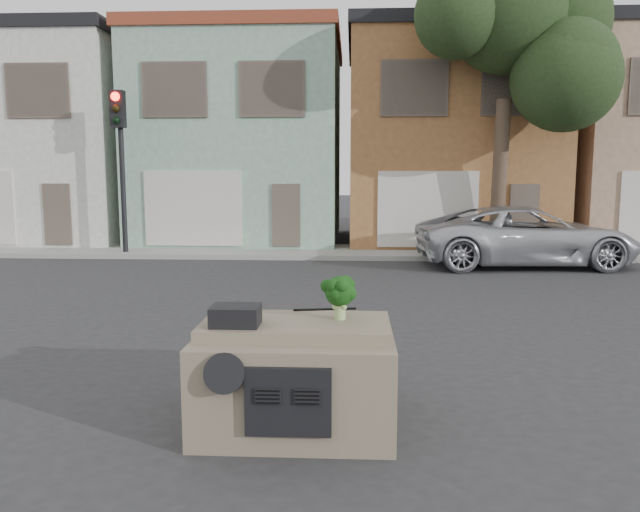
{
  "coord_description": "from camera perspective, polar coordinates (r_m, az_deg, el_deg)",
  "views": [
    {
      "loc": [
        0.58,
        -9.38,
        2.65
      ],
      "look_at": [
        0.06,
        0.5,
        1.3
      ],
      "focal_mm": 35.0,
      "sensor_mm": 36.0,
      "label": 1
    }
  ],
  "objects": [
    {
      "name": "broccoli",
      "position": [
        6.47,
        1.83,
        -3.79
      ],
      "size": [
        0.39,
        0.39,
        0.47
      ],
      "primitive_type": "cube",
      "rotation": [
        0.0,
        0.0,
        3.17
      ],
      "color": "#0F330D",
      "rests_on": "car_dashboard"
    },
    {
      "name": "silver_pickup",
      "position": [
        18.49,
        18.24,
        -0.86
      ],
      "size": [
        6.22,
        3.16,
        1.68
      ],
      "primitive_type": "imported",
      "rotation": [
        0.0,
        0.0,
        1.63
      ],
      "color": "silver",
      "rests_on": "ground"
    },
    {
      "name": "townhouse_white",
      "position": [
        26.56,
        -23.21,
        9.58
      ],
      "size": [
        7.2,
        8.2,
        7.55
      ],
      "primitive_type": "cube",
      "color": "silver",
      "rests_on": "ground"
    },
    {
      "name": "townhouse_mint",
      "position": [
        24.25,
        -6.81,
        10.38
      ],
      "size": [
        7.2,
        8.2,
        7.55
      ],
      "primitive_type": "cube",
      "color": "#8CB19B",
      "rests_on": "ground"
    },
    {
      "name": "traffic_signal",
      "position": [
        20.16,
        -17.71,
        7.13
      ],
      "size": [
        0.4,
        0.4,
        5.1
      ],
      "primitive_type": "cube",
      "color": "black",
      "rests_on": "ground"
    },
    {
      "name": "instrument_hump",
      "position": [
        6.3,
        -7.72,
        -5.42
      ],
      "size": [
        0.48,
        0.38,
        0.2
      ],
      "primitive_type": "cube",
      "color": "black",
      "rests_on": "car_dashboard"
    },
    {
      "name": "tree_near",
      "position": [
        19.74,
        16.29,
        12.12
      ],
      "size": [
        4.4,
        4.0,
        8.5
      ],
      "primitive_type": "cube",
      "color": "#223619",
      "rests_on": "ground"
    },
    {
      "name": "ground_plane",
      "position": [
        9.76,
        -0.53,
        -7.98
      ],
      "size": [
        120.0,
        120.0,
        0.0
      ],
      "primitive_type": "plane",
      "color": "#303033",
      "rests_on": "ground"
    },
    {
      "name": "townhouse_tan",
      "position": [
        24.15,
        11.31,
        10.3
      ],
      "size": [
        7.2,
        8.2,
        7.55
      ],
      "primitive_type": "cube",
      "color": "#986438",
      "rests_on": "ground"
    },
    {
      "name": "wiper_arm",
      "position": [
        6.93,
        0.45,
        -4.89
      ],
      "size": [
        0.69,
        0.15,
        0.02
      ],
      "primitive_type": "cube",
      "rotation": [
        0.0,
        0.0,
        0.17
      ],
      "color": "black",
      "rests_on": "car_dashboard"
    },
    {
      "name": "car_dashboard",
      "position": [
        6.74,
        -2.12,
        -10.31
      ],
      "size": [
        2.0,
        1.8,
        1.12
      ],
      "primitive_type": "cube",
      "color": "#7B6D58",
      "rests_on": "ground"
    },
    {
      "name": "sidewalk",
      "position": [
        20.05,
        1.31,
        0.39
      ],
      "size": [
        40.0,
        3.0,
        0.15
      ],
      "primitive_type": "cube",
      "color": "gray",
      "rests_on": "ground"
    }
  ]
}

